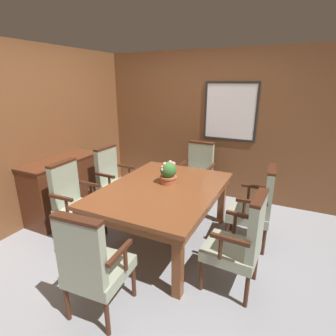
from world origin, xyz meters
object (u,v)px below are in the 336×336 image
chair_right_far (256,205)px  chair_left_far (114,179)px  chair_head_far (198,172)px  potted_plant (168,173)px  chair_left_near (74,200)px  chair_right_near (241,241)px  sideboard_cabinet (64,188)px  chair_head_near (93,264)px  dining_table (163,194)px

chair_right_far → chair_left_far: bearing=-93.0°
chair_head_far → chair_right_far: (1.05, -0.84, 0.00)m
potted_plant → chair_left_near: bearing=-151.4°
chair_right_near → sideboard_cabinet: size_ratio=0.87×
chair_head_near → chair_right_near: 1.34m
dining_table → chair_right_far: size_ratio=1.73×
chair_right_far → sideboard_cabinet: chair_right_far is taller
chair_left_near → chair_right_near: same height
dining_table → potted_plant: size_ratio=6.01×
chair_right_far → chair_left_far: same height
dining_table → chair_left_far: chair_left_far is taller
chair_left_far → chair_right_far: bearing=-87.6°
chair_left_near → potted_plant: bearing=-63.4°
chair_head_far → potted_plant: (-0.00, -1.12, 0.34)m
chair_left_far → chair_right_near: same height
potted_plant → chair_head_near: bearing=-90.2°
chair_head_far → chair_head_near: (-0.01, -2.54, 0.00)m
dining_table → chair_left_near: bearing=-158.0°
chair_head_far → chair_right_near: 1.97m
dining_table → potted_plant: bearing=88.3°
chair_right_far → chair_left_far: (-2.11, -0.01, 0.00)m
chair_left_far → potted_plant: 1.15m
chair_left_far → chair_left_near: bearing=-177.2°
chair_head_far → chair_right_far: same height
chair_head_far → chair_right_near: bearing=-57.1°
dining_table → potted_plant: (0.00, 0.15, 0.23)m
chair_left_far → sideboard_cabinet: size_ratio=0.87×
chair_head_near → potted_plant: 1.46m
dining_table → chair_head_far: bearing=89.8°
potted_plant → sideboard_cabinet: size_ratio=0.25×
chair_head_near → chair_right_far: size_ratio=1.00×
chair_head_far → sideboard_cabinet: chair_head_far is taller
dining_table → chair_right_far: (1.06, 0.43, -0.12)m
chair_left_far → potted_plant: bearing=-101.8°
chair_head_far → potted_plant: bearing=-88.4°
chair_left_near → chair_head_far: size_ratio=1.00×
chair_left_far → sideboard_cabinet: 0.74m
chair_left_near → chair_head_near: size_ratio=1.00×
chair_right_far → chair_right_near: same height
chair_head_far → chair_head_near: size_ratio=1.00×
chair_left_near → chair_right_near: size_ratio=1.00×
sideboard_cabinet → chair_right_near: bearing=-8.3°
dining_table → sideboard_cabinet: bearing=-179.0°
chair_left_near → potted_plant: (1.05, 0.57, 0.34)m
chair_head_far → chair_left_far: bearing=-139.6°
chair_head_far → sideboard_cabinet: 2.10m
potted_plant → sideboard_cabinet: 1.71m
chair_head_far → chair_right_near: size_ratio=1.00×
chair_right_far → potted_plant: potted_plant is taller
chair_left_near → chair_head_near: (1.05, -0.85, 0.00)m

